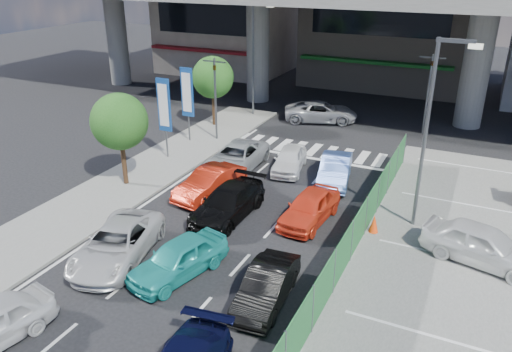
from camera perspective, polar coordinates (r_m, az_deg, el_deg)
The scene contains 24 objects.
ground at distance 19.92m, azimuth -5.98°, elevation -8.99°, with size 120.00×120.00×0.00m, color black.
sidewalk_left at distance 26.46m, azimuth -14.58°, elevation -0.88°, with size 4.00×30.00×0.12m, color #62625F.
fence_run at distance 18.45m, azimuth 10.01°, elevation -8.84°, with size 0.16×22.00×1.80m, color #22632F, non-canonical shape.
building_west at distance 52.66m, azimuth -3.23°, elevation 19.02°, with size 12.00×10.90×13.00m.
traffic_light_left at distance 31.03m, azimuth -4.73°, elevation 10.97°, with size 1.60×1.24×5.20m.
traffic_light_right at distance 34.05m, azimuth 19.32°, elevation 10.89°, with size 1.60×1.24×5.20m.
street_lamp_right at distance 21.12m, azimuth 19.47°, elevation 5.97°, with size 1.65×0.22×8.00m.
street_lamp_left at distance 36.14m, azimuth -0.09°, elevation 14.20°, with size 1.65×0.22×8.00m.
signboard_near at distance 28.51m, azimuth -10.46°, elevation 7.71°, with size 0.80×0.14×4.70m.
signboard_far at distance 31.12m, azimuth -7.87°, elevation 9.22°, with size 0.80×0.14×4.70m.
tree_near at distance 25.31m, azimuth -15.35°, elevation 5.99°, with size 2.80×2.80×4.80m.
tree_far at distance 34.04m, azimuth -4.95°, elevation 11.15°, with size 2.80×2.80×4.80m.
sedan_white_mid_left at distance 19.94m, azimuth -15.59°, elevation -7.46°, with size 2.29×4.97×1.38m, color silver.
taxi_teal_mid at distance 18.57m, azimuth -8.85°, elevation -9.30°, with size 1.63×4.05×1.38m, color teal.
hatch_black_mid_right at distance 17.09m, azimuth 1.21°, elevation -12.48°, with size 1.32×3.80×1.25m, color black.
taxi_orange_left at distance 24.32m, azimuth -5.29°, elevation -0.77°, with size 1.46×4.19×1.38m, color red.
sedan_black_mid at distance 22.27m, azimuth -3.25°, elevation -3.11°, with size 1.93×4.76×1.38m, color black.
taxi_orange_right at distance 22.00m, azimuth 6.15°, elevation -3.57°, with size 1.63×4.05×1.38m, color red.
wagon_silver_front_left at distance 27.34m, azimuth -2.27°, elevation 2.14°, with size 2.29×4.97×1.38m, color #A3A7AA.
sedan_white_front_mid at distance 27.23m, azimuth 3.85°, elevation 1.90°, with size 1.51×3.75×1.28m, color white.
kei_truck_front_right at distance 26.03m, azimuth 9.03°, elevation 0.72°, with size 1.46×4.19×1.38m, color #5578C9.
crossing_wagon_silver at distance 35.91m, azimuth 7.42°, elevation 7.29°, with size 2.35×5.10×1.42m, color #95969C.
parked_sedan_white at distance 20.75m, azimuth 24.48°, elevation -7.15°, with size 1.79×4.45×1.52m, color silver.
traffic_cone at distance 21.65m, azimuth 13.33°, elevation -5.32°, with size 0.40×0.40×0.78m, color #FD420E.
Camera 1 is at (9.00, -14.19, 10.70)m, focal length 35.00 mm.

